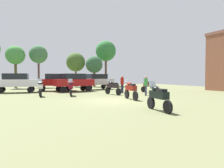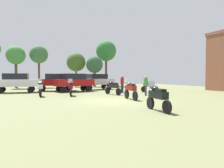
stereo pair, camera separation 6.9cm
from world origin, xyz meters
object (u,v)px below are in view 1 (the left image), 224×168
(car_4, at_px, (97,80))
(motorcycle_5, at_px, (131,89))
(person_2, at_px, (122,83))
(tree_6, at_px, (38,55))
(car_2, at_px, (56,81))
(person_1, at_px, (146,84))
(motorcycle_2, at_px, (40,88))
(motorcycle_3, at_px, (149,86))
(motorcycle_9, at_px, (158,97))
(tree_8, at_px, (94,65))
(motorcycle_4, at_px, (113,87))
(tree_1, at_px, (76,62))
(tree_3, at_px, (106,51))
(motorcycle_7, at_px, (71,87))
(car_6, at_px, (74,81))
(tree_5, at_px, (15,56))
(car_1, at_px, (16,81))

(car_4, bearing_deg, motorcycle_5, 161.21)
(person_2, relative_size, tree_6, 0.28)
(car_2, height_order, person_2, car_2)
(person_1, bearing_deg, motorcycle_2, -84.95)
(car_2, bearing_deg, person_2, -129.16)
(motorcycle_3, distance_m, motorcycle_9, 11.39)
(tree_6, bearing_deg, motorcycle_2, -93.66)
(tree_6, bearing_deg, tree_8, -9.44)
(motorcycle_4, relative_size, tree_8, 0.42)
(tree_1, relative_size, tree_3, 0.70)
(person_2, bearing_deg, motorcycle_7, -1.83)
(car_2, bearing_deg, car_6, -134.12)
(tree_1, bearing_deg, motorcycle_4, -91.86)
(car_2, bearing_deg, motorcycle_2, 167.31)
(motorcycle_7, height_order, person_2, person_2)
(motorcycle_3, height_order, motorcycle_9, motorcycle_3)
(motorcycle_2, distance_m, tree_3, 20.40)
(tree_1, distance_m, tree_5, 9.14)
(tree_5, bearing_deg, motorcycle_7, -72.36)
(tree_6, bearing_deg, car_6, -75.35)
(motorcycle_4, height_order, motorcycle_9, motorcycle_4)
(motorcycle_4, height_order, tree_6, tree_6)
(tree_8, bearing_deg, motorcycle_3, -85.53)
(tree_3, bearing_deg, tree_5, -175.66)
(motorcycle_5, distance_m, car_4, 11.95)
(motorcycle_5, height_order, car_1, car_1)
(motorcycle_7, xyz_separation_m, person_2, (5.49, 0.91, 0.33))
(tree_6, bearing_deg, motorcycle_7, -84.61)
(car_1, relative_size, tree_6, 0.69)
(motorcycle_2, xyz_separation_m, tree_1, (6.83, 15.40, 3.31))
(car_6, bearing_deg, tree_3, -46.46)
(car_2, bearing_deg, tree_8, -37.44)
(car_4, distance_m, car_6, 4.30)
(car_4, distance_m, tree_3, 11.10)
(tree_1, bearing_deg, car_6, -104.94)
(person_1, relative_size, tree_6, 0.27)
(motorcycle_3, relative_size, car_2, 0.45)
(motorcycle_9, distance_m, tree_5, 25.56)
(motorcycle_2, relative_size, tree_6, 0.33)
(car_1, bearing_deg, tree_1, -34.29)
(car_4, relative_size, car_6, 1.01)
(person_1, height_order, tree_1, tree_1)
(motorcycle_9, bearing_deg, car_6, 98.52)
(tree_1, xyz_separation_m, tree_6, (-5.85, -0.03, 0.99))
(tree_1, bearing_deg, motorcycle_7, -105.33)
(motorcycle_9, relative_size, car_4, 0.47)
(motorcycle_4, relative_size, person_2, 1.19)
(tree_3, distance_m, tree_8, 3.95)
(motorcycle_9, distance_m, tree_1, 25.70)
(tree_5, height_order, tree_8, tree_5)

